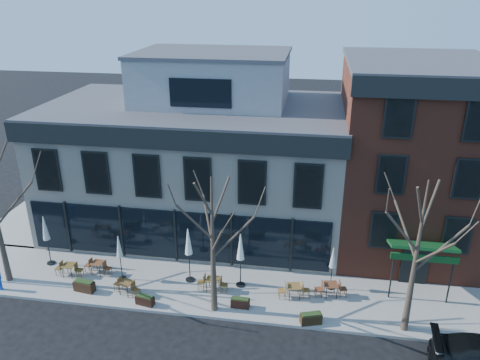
# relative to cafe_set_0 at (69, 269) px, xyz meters

# --- Properties ---
(ground) EXTENTS (120.00, 120.00, 0.00)m
(ground) POSITION_rel_cafe_set_0_xyz_m (5.44, 2.32, -0.58)
(ground) COLOR black
(ground) RESTS_ON ground
(sidewalk_front) EXTENTS (33.50, 4.70, 0.15)m
(sidewalk_front) POSITION_rel_cafe_set_0_xyz_m (8.69, 0.17, -0.51)
(sidewalk_front) COLOR gray
(sidewalk_front) RESTS_ON ground
(sidewalk_side) EXTENTS (4.50, 12.00, 0.15)m
(sidewalk_side) POSITION_rel_cafe_set_0_xyz_m (-5.81, 8.32, -0.51)
(sidewalk_side) COLOR gray
(sidewalk_side) RESTS_ON ground
(corner_building) EXTENTS (18.39, 10.39, 11.10)m
(corner_building) POSITION_rel_cafe_set_0_xyz_m (5.52, 7.39, 4.14)
(corner_building) COLOR silver
(corner_building) RESTS_ON ground
(red_brick_building) EXTENTS (8.20, 11.78, 11.18)m
(red_brick_building) POSITION_rel_cafe_set_0_xyz_m (18.44, 7.30, 5.06)
(red_brick_building) COLOR brown
(red_brick_building) RESTS_ON ground
(tree_mid) EXTENTS (3.50, 3.55, 7.04)m
(tree_mid) POSITION_rel_cafe_set_0_xyz_m (8.45, -1.58, 3.21)
(tree_mid) COLOR #382B21
(tree_mid) RESTS_ON sidewalk_front
(tree_right) EXTENTS (3.72, 3.77, 7.48)m
(tree_right) POSITION_rel_cafe_set_0_xyz_m (17.46, -1.58, 3.44)
(tree_right) COLOR #382B21
(tree_right) RESTS_ON sidewalk_front
(cafe_set_0) EXTENTS (1.59, 0.64, 0.84)m
(cafe_set_0) POSITION_rel_cafe_set_0_xyz_m (0.00, 0.00, 0.00)
(cafe_set_0) COLOR brown
(cafe_set_0) RESTS_ON sidewalk_front
(cafe_set_1) EXTENTS (1.64, 0.72, 0.85)m
(cafe_set_1) POSITION_rel_cafe_set_0_xyz_m (1.46, 0.46, 0.00)
(cafe_set_1) COLOR brown
(cafe_set_1) RESTS_ON sidewalk_front
(cafe_set_2) EXTENTS (1.63, 0.88, 0.84)m
(cafe_set_2) POSITION_rel_cafe_set_0_xyz_m (3.73, -1.06, 0.00)
(cafe_set_2) COLOR brown
(cafe_set_2) RESTS_ON sidewalk_front
(cafe_set_3) EXTENTS (1.64, 0.69, 0.86)m
(cafe_set_3) POSITION_rel_cafe_set_0_xyz_m (8.04, -0.06, 0.01)
(cafe_set_3) COLOR brown
(cafe_set_3) RESTS_ON sidewalk_front
(cafe_set_4) EXTENTS (1.69, 0.78, 0.87)m
(cafe_set_4) POSITION_rel_cafe_set_0_xyz_m (12.25, -0.02, 0.02)
(cafe_set_4) COLOR brown
(cafe_set_4) RESTS_ON sidewalk_front
(cafe_set_5) EXTENTS (1.72, 0.78, 0.88)m
(cafe_set_5) POSITION_rel_cafe_set_0_xyz_m (14.10, 0.39, 0.02)
(cafe_set_5) COLOR brown
(cafe_set_5) RESTS_ON sidewalk_front
(umbrella_0) EXTENTS (0.48, 0.48, 3.00)m
(umbrella_0) POSITION_rel_cafe_set_0_xyz_m (-1.67, 0.96, 1.69)
(umbrella_0) COLOR black
(umbrella_0) RESTS_ON sidewalk_front
(umbrella_1) EXTENTS (0.42, 0.42, 2.62)m
(umbrella_1) POSITION_rel_cafe_set_0_xyz_m (2.95, 0.19, 1.42)
(umbrella_1) COLOR black
(umbrella_1) RESTS_ON sidewalk_front
(umbrella_2) EXTENTS (0.50, 0.50, 3.14)m
(umbrella_2) POSITION_rel_cafe_set_0_xyz_m (6.63, 0.62, 1.79)
(umbrella_2) COLOR black
(umbrella_2) RESTS_ON sidewalk_front
(umbrella_3) EXTENTS (0.49, 0.49, 3.09)m
(umbrella_3) POSITION_rel_cafe_set_0_xyz_m (9.40, 0.59, 1.75)
(umbrella_3) COLOR black
(umbrella_3) RESTS_ON sidewalk_front
(umbrella_4) EXTENTS (0.39, 0.39, 2.43)m
(umbrella_4) POSITION_rel_cafe_set_0_xyz_m (14.12, 1.10, 1.29)
(umbrella_4) COLOR black
(umbrella_4) RESTS_ON sidewalk_front
(planter_0) EXTENTS (1.14, 0.59, 0.61)m
(planter_0) POSITION_rel_cafe_set_0_xyz_m (1.45, -1.18, -0.13)
(planter_0) COLOR #301D10
(planter_0) RESTS_ON sidewalk_front
(planter_1) EXTENTS (0.98, 0.54, 0.52)m
(planter_1) POSITION_rel_cafe_set_0_xyz_m (4.95, -1.76, -0.17)
(planter_1) COLOR black
(planter_1) RESTS_ON sidewalk_front
(planter_2) EXTENTS (0.92, 0.38, 0.51)m
(planter_2) POSITION_rel_cafe_set_0_xyz_m (9.68, -1.21, -0.17)
(planter_2) COLOR black
(planter_2) RESTS_ON sidewalk_front
(planter_3) EXTENTS (1.08, 0.69, 0.56)m
(planter_3) POSITION_rel_cafe_set_0_xyz_m (13.15, -1.88, -0.15)
(planter_3) COLOR black
(planter_3) RESTS_ON sidewalk_front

